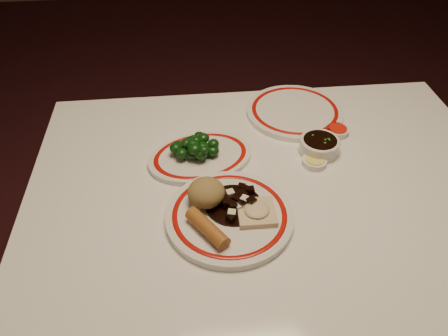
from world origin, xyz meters
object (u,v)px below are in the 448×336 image
Objects in this scene: dining_table at (270,213)px; broccoli_pile at (196,147)px; rice_mound at (206,192)px; broccoli_plate at (201,157)px; stirfry_heap at (237,202)px; fried_wonton at (257,211)px; spring_roll at (207,228)px; main_plate at (230,216)px; soy_bowl at (319,146)px.

broccoli_pile is (-0.18, 0.13, 0.13)m from dining_table.
rice_mound is 0.18m from broccoli_plate.
broccoli_plate is (-0.07, 0.19, -0.02)m from stirfry_heap.
rice_mound is 1.00× the size of fried_wonton.
spring_roll is 0.37× the size of broccoli_plate.
fried_wonton is at bearing -8.40° from main_plate.
fried_wonton is 0.05m from stirfry_heap.
broccoli_plate is at bearing 55.82° from spring_roll.
broccoli_plate is 3.04× the size of soy_bowl.
broccoli_pile is (-0.01, 0.01, 0.03)m from broccoli_plate.
fried_wonton is 0.66× the size of broccoli_pile.
rice_mound is 0.66× the size of broccoli_pile.
broccoli_plate is at bearing 110.21° from stirfry_heap.
spring_roll reaches higher than broccoli_plate.
main_plate is 1.19× the size of broccoli_plate.
stirfry_heap is 1.26× the size of soy_bowl.
broccoli_plate is (-0.17, 0.12, 0.10)m from dining_table.
broccoli_plate is (-0.00, 0.18, -0.04)m from rice_mound.
fried_wonton is (0.11, -0.05, -0.02)m from rice_mound.
spring_roll is at bearing -159.30° from fried_wonton.
spring_roll is 0.12m from fried_wonton.
soy_bowl is (0.25, 0.19, -0.01)m from stirfry_heap.
spring_roll reaches higher than stirfry_heap.
broccoli_pile is at bearing 58.00° from spring_roll.
main_plate is at bearing 10.10° from spring_roll.
fried_wonton is 0.65× the size of stirfry_heap.
fried_wonton is (-0.06, -0.10, 0.12)m from dining_table.
main_plate is at bearing -76.63° from broccoli_plate.
rice_mound is 0.07m from stirfry_heap.
main_plate is 0.04m from stirfry_heap.
main_plate is 3.22× the size of spring_roll.
main_plate is 2.88× the size of stirfry_heap.
broccoli_pile is (-0.01, 0.18, -0.01)m from rice_mound.
spring_roll is (-0.17, -0.15, 0.13)m from dining_table.
spring_roll is at bearing -133.70° from stirfry_heap.
soy_bowl reaches higher than main_plate.
spring_roll is 0.11m from stirfry_heap.
fried_wonton is 0.82× the size of soy_bowl.
spring_roll is 0.91× the size of broccoli_pile.
rice_mound is 0.18m from broccoli_pile.
dining_table is at bearing 60.61° from fried_wonton.
spring_roll is 0.28m from broccoli_pile.
main_plate is at bearing -140.77° from soy_bowl.
stirfry_heap is 0.41× the size of broccoli_plate.
stirfry_heap is at bearing 51.86° from main_plate.
rice_mound reaches higher than soy_bowl.
soy_bowl is at bearing 37.97° from stirfry_heap.
rice_mound is 0.09m from spring_roll.
fried_wonton is 0.26m from broccoli_pile.
broccoli_pile is at bearing 117.67° from fried_wonton.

